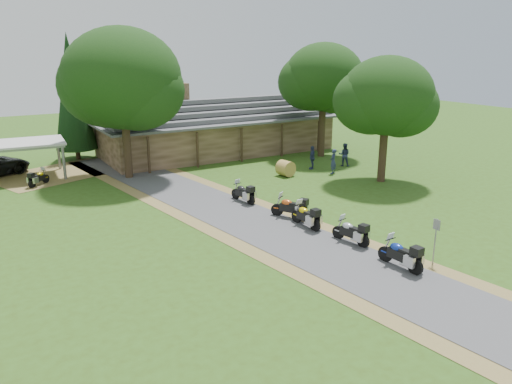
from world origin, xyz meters
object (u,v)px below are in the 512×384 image
motorcycle_carport_a (39,177)px  motorcycle_row_c (306,215)px  lodge (217,125)px  motorcycle_row_b (351,230)px  carport (21,160)px  hay_bale (286,168)px  motorcycle_row_e (243,192)px  motorcycle_row_a (400,253)px  motorcycle_row_d (290,206)px

motorcycle_carport_a → motorcycle_row_c: bearing=-97.4°
lodge → motorcycle_row_b: size_ratio=11.09×
lodge → carport: (-16.45, -1.03, -1.12)m
hay_bale → motorcycle_row_e: bearing=-145.7°
carport → motorcycle_row_e: size_ratio=3.19×
carport → motorcycle_row_b: (12.24, -21.88, -0.67)m
carport → lodge: bearing=7.7°
motorcycle_row_a → motorcycle_row_e: 11.87m
lodge → carport: 16.52m
lodge → motorcycle_carport_a: size_ratio=12.37×
motorcycle_row_a → motorcycle_row_d: motorcycle_row_a is taller
carport → motorcycle_row_d: (11.80, -17.32, -0.63)m
motorcycle_row_a → motorcycle_row_b: motorcycle_row_a is taller
hay_bale → motorcycle_row_c: bearing=-118.4°
hay_bale → lodge: bearing=92.5°
motorcycle_carport_a → motorcycle_row_a: bearing=-104.5°
motorcycle_row_e → hay_bale: (5.89, 4.01, -0.08)m
motorcycle_row_b → hay_bale: bearing=-31.3°
motorcycle_carport_a → carport: bearing=63.3°
motorcycle_row_a → motorcycle_row_d: 7.85m
lodge → motorcycle_row_a: lodge is taller
motorcycle_row_a → motorcycle_carport_a: motorcycle_row_a is taller
motorcycle_row_d → hay_bale: size_ratio=1.79×
carport → motorcycle_row_d: size_ratio=2.99×
lodge → motorcycle_row_c: size_ratio=10.64×
motorcycle_carport_a → hay_bale: bearing=-63.7°
lodge → motorcycle_row_d: lodge is taller
motorcycle_row_b → hay_bale: (4.66, 12.55, -0.08)m
carport → motorcycle_row_b: carport is taller
motorcycle_row_a → motorcycle_row_d: (-0.39, 7.84, -0.00)m
lodge → motorcycle_row_b: 23.36m
motorcycle_row_c → motorcycle_carport_a: 19.51m
motorcycle_row_b → motorcycle_row_e: 8.63m
motorcycle_row_c → motorcycle_row_e: bearing=4.5°
motorcycle_row_e → hay_bale: size_ratio=1.67×
lodge → motorcycle_row_a: bearing=-99.2°
motorcycle_row_a → motorcycle_row_b: 3.28m
motorcycle_row_c → motorcycle_row_e: (-0.70, 5.58, -0.03)m
motorcycle_row_c → hay_bale: (5.19, 9.59, -0.11)m
motorcycle_row_e → motorcycle_row_a: bearing=177.0°
motorcycle_row_b → motorcycle_row_c: (-0.54, 2.96, 0.03)m
lodge → hay_bale: lodge is taller
carport → motorcycle_carport_a: (0.74, -2.77, -0.74)m
motorcycle_row_d → motorcycle_row_e: size_ratio=1.07×
motorcycle_row_e → motorcycle_carport_a: (-10.26, 10.57, -0.07)m
motorcycle_row_c → motorcycle_row_a: bearing=-178.2°
motorcycle_row_e → lodge: bearing=-29.5°
carport → hay_bale: 19.31m
motorcycle_carport_a → hay_bale: (16.16, -6.55, -0.02)m
motorcycle_carport_a → lodge: bearing=-28.0°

